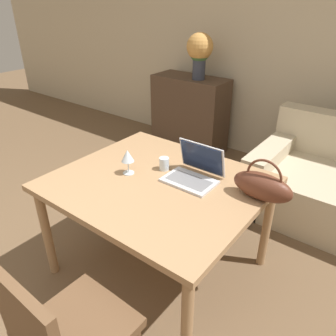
{
  "coord_description": "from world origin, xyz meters",
  "views": [
    {
      "loc": [
        1.26,
        -0.69,
        1.77
      ],
      "look_at": [
        0.22,
        0.67,
        0.85
      ],
      "focal_mm": 35.0,
      "sensor_mm": 36.0,
      "label": 1
    }
  ],
  "objects_px": {
    "drinking_glass": "(164,164)",
    "wine_glass": "(128,157)",
    "flower_vase": "(200,51)",
    "laptop": "(195,170)",
    "chair": "(63,332)",
    "handbag": "(262,186)"
  },
  "relations": [
    {
      "from": "laptop",
      "to": "drinking_glass",
      "type": "height_order",
      "value": "laptop"
    },
    {
      "from": "flower_vase",
      "to": "drinking_glass",
      "type": "bearing_deg",
      "value": -64.01
    },
    {
      "from": "laptop",
      "to": "drinking_glass",
      "type": "bearing_deg",
      "value": -173.26
    },
    {
      "from": "handbag",
      "to": "wine_glass",
      "type": "bearing_deg",
      "value": -163.16
    },
    {
      "from": "handbag",
      "to": "chair",
      "type": "bearing_deg",
      "value": -108.52
    },
    {
      "from": "drinking_glass",
      "to": "laptop",
      "type": "bearing_deg",
      "value": 6.74
    },
    {
      "from": "chair",
      "to": "laptop",
      "type": "xyz_separation_m",
      "value": [
        -0.05,
        1.09,
        0.3
      ]
    },
    {
      "from": "laptop",
      "to": "handbag",
      "type": "bearing_deg",
      "value": 4.54
    },
    {
      "from": "chair",
      "to": "drinking_glass",
      "type": "distance_m",
      "value": 1.14
    },
    {
      "from": "drinking_glass",
      "to": "wine_glass",
      "type": "relative_size",
      "value": 0.51
    },
    {
      "from": "drinking_glass",
      "to": "handbag",
      "type": "relative_size",
      "value": 0.25
    },
    {
      "from": "drinking_glass",
      "to": "flower_vase",
      "type": "height_order",
      "value": "flower_vase"
    },
    {
      "from": "chair",
      "to": "wine_glass",
      "type": "height_order",
      "value": "wine_glass"
    },
    {
      "from": "laptop",
      "to": "wine_glass",
      "type": "distance_m",
      "value": 0.44
    },
    {
      "from": "laptop",
      "to": "wine_glass",
      "type": "bearing_deg",
      "value": -150.97
    },
    {
      "from": "laptop",
      "to": "chair",
      "type": "bearing_deg",
      "value": -87.33
    },
    {
      "from": "wine_glass",
      "to": "flower_vase",
      "type": "distance_m",
      "value": 1.99
    },
    {
      "from": "laptop",
      "to": "drinking_glass",
      "type": "xyz_separation_m",
      "value": [
        -0.23,
        -0.03,
        -0.02
      ]
    },
    {
      "from": "handbag",
      "to": "flower_vase",
      "type": "height_order",
      "value": "flower_vase"
    },
    {
      "from": "wine_glass",
      "to": "handbag",
      "type": "bearing_deg",
      "value": 16.84
    },
    {
      "from": "chair",
      "to": "handbag",
      "type": "distance_m",
      "value": 1.23
    },
    {
      "from": "laptop",
      "to": "flower_vase",
      "type": "relative_size",
      "value": 0.64
    }
  ]
}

